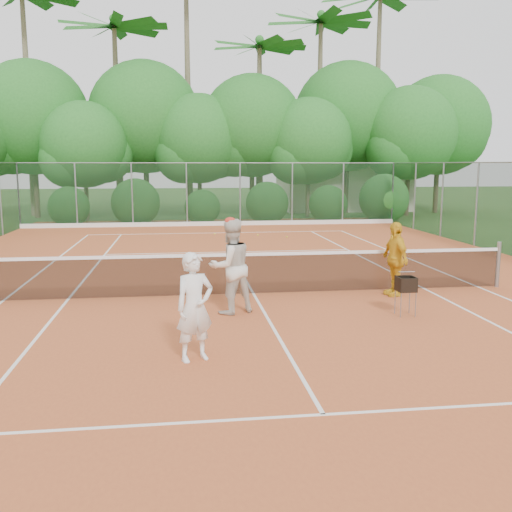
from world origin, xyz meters
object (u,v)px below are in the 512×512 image
(player_white, at_px, (195,307))
(ball_hopper, at_px, (406,285))
(player_center_grp, at_px, (231,266))
(player_yellow, at_px, (395,259))

(player_white, height_order, ball_hopper, player_white)
(player_white, xyz_separation_m, ball_hopper, (4.16, 2.06, -0.22))
(player_center_grp, bearing_deg, ball_hopper, -10.68)
(player_center_grp, distance_m, player_yellow, 3.95)
(player_white, relative_size, player_center_grp, 0.86)
(player_yellow, relative_size, ball_hopper, 2.17)
(player_center_grp, relative_size, player_yellow, 1.15)
(ball_hopper, bearing_deg, player_center_grp, 155.91)
(player_yellow, bearing_deg, player_white, -58.41)
(player_center_grp, relative_size, ball_hopper, 2.49)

